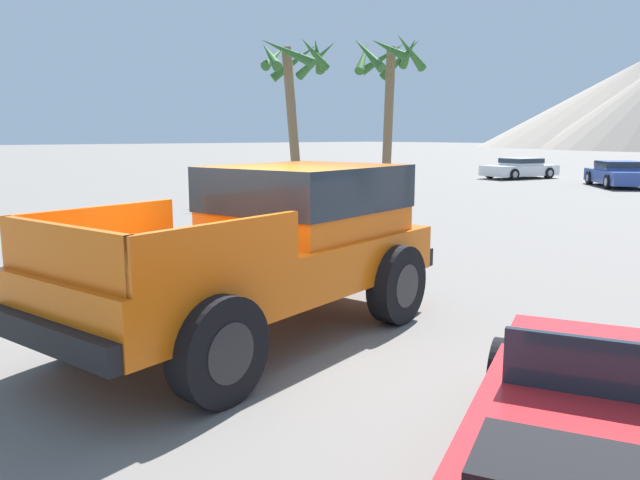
# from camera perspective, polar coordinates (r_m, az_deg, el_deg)

# --- Properties ---
(ground_plane) EXTENTS (320.00, 320.00, 0.00)m
(ground_plane) POSITION_cam_1_polar(r_m,az_deg,el_deg) (7.14, -6.44, -9.57)
(ground_plane) COLOR slate
(orange_pickup_truck) EXTENTS (3.15, 5.46, 1.96)m
(orange_pickup_truck) POSITION_cam_1_polar(r_m,az_deg,el_deg) (7.42, -4.07, 0.22)
(orange_pickup_truck) COLOR orange
(orange_pickup_truck) RESTS_ON ground_plane
(red_convertible_car) EXTENTS (3.44, 4.74, 1.05)m
(red_convertible_car) POSITION_cam_1_polar(r_m,az_deg,el_deg) (4.18, 25.55, -18.60)
(red_convertible_car) COLOR red
(red_convertible_car) RESTS_ON ground_plane
(parked_car_white) EXTENTS (2.66, 4.46, 1.11)m
(parked_car_white) POSITION_cam_1_polar(r_m,az_deg,el_deg) (35.95, 17.81, 6.29)
(parked_car_white) COLOR white
(parked_car_white) RESTS_ON ground_plane
(parked_car_blue) EXTENTS (4.26, 4.36, 1.17)m
(parked_car_blue) POSITION_cam_1_polar(r_m,az_deg,el_deg) (31.74, 25.65, 5.49)
(parked_car_blue) COLOR #334C9E
(parked_car_blue) RESTS_ON ground_plane
(palm_tree_short) EXTENTS (3.16, 3.13, 5.94)m
(palm_tree_short) POSITION_cam_1_polar(r_m,az_deg,el_deg) (23.93, -2.35, 14.77)
(palm_tree_short) COLOR brown
(palm_tree_short) RESTS_ON ground_plane
(palm_tree_leaning) EXTENTS (2.86, 2.79, 6.15)m
(palm_tree_leaning) POSITION_cam_1_polar(r_m,az_deg,el_deg) (25.21, 6.30, 14.76)
(palm_tree_leaning) COLOR brown
(palm_tree_leaning) RESTS_ON ground_plane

